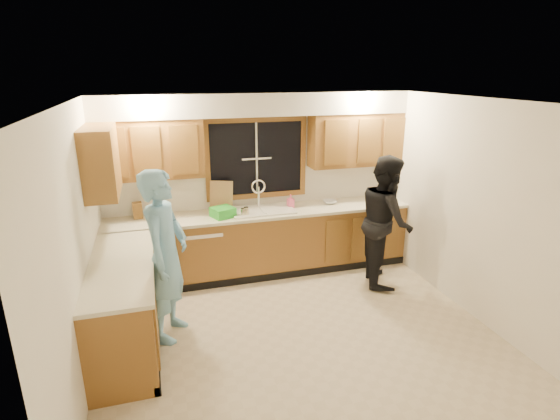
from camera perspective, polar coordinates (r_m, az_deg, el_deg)
The scene contains 26 objects.
floor at distance 5.04m, azimuth 2.40°, elevation -15.69°, with size 4.20×4.20×0.00m, color beige.
ceiling at distance 4.21m, azimuth 2.85°, elevation 14.00°, with size 4.20×4.20×0.00m, color silver.
wall_back at distance 6.22m, azimuth -3.06°, elevation 3.58°, with size 4.20×4.20×0.00m, color white.
wall_left at distance 4.31m, azimuth -24.94°, elevation -4.70°, with size 3.80×3.80×0.00m, color white.
wall_right at distance 5.49m, azimuth 23.83°, elevation 0.10°, with size 3.80×3.80×0.00m, color white.
base_cabinets_back at distance 6.19m, azimuth -2.29°, elevation -4.36°, with size 4.20×0.60×0.88m, color #905F2A.
base_cabinets_left at distance 4.93m, azimuth -19.64°, elevation -11.65°, with size 0.60×1.90×0.88m, color #905F2A.
countertop_back at distance 6.02m, azimuth -2.31°, elevation -0.36°, with size 4.20×0.63×0.04m, color beige.
countertop_left at distance 4.73m, azimuth -20.04°, elevation -6.76°, with size 0.63×1.90×0.04m, color beige.
upper_cabinets_left at distance 5.78m, azimuth -16.76°, elevation 7.59°, with size 1.35×0.33×0.75m, color #905F2A.
upper_cabinets_right at distance 6.42m, azimuth 9.83°, elevation 9.05°, with size 1.35×0.33×0.75m, color #905F2A.
upper_cabinets_return at distance 5.21m, azimuth -22.35°, elevation 5.94°, with size 0.33×0.90×0.75m, color #905F2A.
soffit at distance 5.87m, azimuth -2.83°, elevation 13.63°, with size 4.20×0.35×0.30m, color silver.
window_frame at distance 6.13m, azimuth -3.09°, elevation 6.73°, with size 1.44×0.03×1.14m.
sink at distance 6.05m, azimuth -2.35°, elevation -0.62°, with size 0.86×0.52×0.57m.
dishwasher at distance 6.06m, azimuth -10.11°, elevation -5.45°, with size 0.60×0.56×0.82m, color silver.
stove at distance 4.43m, azimuth -19.98°, elevation -15.08°, with size 0.58×0.75×0.90m, color silver.
man at distance 4.73m, azimuth -14.71°, elevation -5.85°, with size 0.68×0.44×1.86m, color #73B0D9.
woman at distance 5.95m, azimuth 13.66°, elevation -1.35°, with size 0.85×0.66×1.75m, color black.
knife_block at distance 6.00m, azimuth -18.12°, elevation -0.05°, with size 0.12×0.10×0.22m, color brown.
cutting_board at distance 6.02m, azimuth -7.68°, elevation 1.79°, with size 0.32×0.02×0.42m, color tan.
dish_crate at distance 5.82m, azimuth -7.48°, elevation -0.29°, with size 0.27×0.26×0.13m, color green.
soap_bottle at distance 6.15m, azimuth 1.39°, elevation 1.17°, with size 0.09×0.09×0.19m, color #EE5A85.
bowl at distance 6.39m, azimuth 6.50°, elevation 1.05°, with size 0.20×0.20×0.05m, color silver.
can_left at distance 5.81m, azimuth -4.42°, elevation -0.23°, with size 0.07×0.07×0.13m, color beige.
can_right at distance 5.80m, azimuth -4.84°, elevation -0.33°, with size 0.06×0.06×0.11m, color beige.
Camera 1 is at (-1.37, -3.97, 2.78)m, focal length 28.00 mm.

